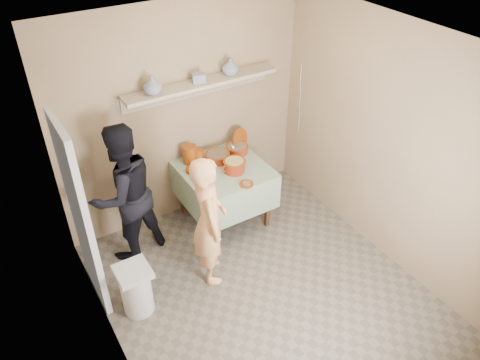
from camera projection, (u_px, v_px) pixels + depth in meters
ground at (265, 294)px, 4.87m from camera, size 3.50×3.50×0.00m
tile_panel at (81, 218)px, 4.33m from camera, size 0.06×0.70×2.00m
plate_stack_a at (189, 154)px, 5.46m from camera, size 0.16×0.16×0.22m
plate_stack_b at (198, 155)px, 5.50m from camera, size 0.14×0.14×0.16m
bowl_stack at (201, 176)px, 5.16m from camera, size 0.15×0.15×0.15m
empty_bowl at (192, 170)px, 5.35m from camera, size 0.15×0.15×0.04m
propped_lid at (240, 139)px, 5.73m from camera, size 0.28×0.18×0.26m
vase_right at (230, 67)px, 5.17m from camera, size 0.25×0.25×0.19m
vase_left at (152, 85)px, 4.77m from camera, size 0.27×0.27×0.20m
ceramic_box at (199, 78)px, 5.03m from camera, size 0.16×0.13×0.10m
person_cook at (209, 221)px, 4.69m from camera, size 0.51×0.63×1.48m
person_helper at (124, 194)px, 4.94m from camera, size 0.92×0.79×1.61m
room_shell at (271, 166)px, 3.94m from camera, size 3.04×3.54×2.62m
serving_table at (224, 176)px, 5.49m from camera, size 0.97×0.97×0.76m
cazuela_meat_a at (217, 156)px, 5.53m from camera, size 0.30×0.30×0.10m
cazuela_meat_b at (237, 148)px, 5.67m from camera, size 0.28×0.28×0.10m
ladle at (233, 147)px, 5.59m from camera, size 0.08×0.26×0.19m
cazuela_rice at (234, 165)px, 5.32m from camera, size 0.33×0.25×0.14m
front_plate at (246, 184)px, 5.15m from camera, size 0.16×0.16×0.03m
wall_shelf at (201, 84)px, 5.13m from camera, size 1.80×0.25×0.21m
trash_bin at (136, 289)px, 4.56m from camera, size 0.32×0.32×0.56m
electrical_cord at (300, 99)px, 5.80m from camera, size 0.01×0.05×0.90m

